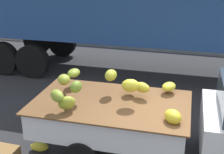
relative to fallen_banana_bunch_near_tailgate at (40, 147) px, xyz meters
name	(u,v)px	position (x,y,z in m)	size (l,w,h in m)	color
curb_strip	(194,50)	(2.71, 8.07, -0.01)	(80.00, 0.80, 0.16)	gray
fallen_banana_bunch_near_tailgate	(40,147)	(0.00, 0.00, 0.00)	(0.38, 0.21, 0.18)	gold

